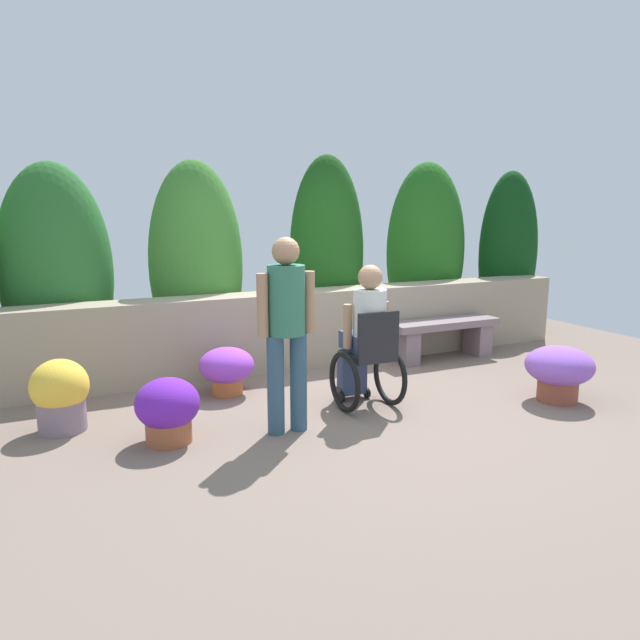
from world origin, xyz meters
TOP-DOWN VIEW (x-y plane):
  - ground_plane at (0.00, 0.00)m, footprint 10.12×10.12m
  - stone_retaining_wall at (0.00, 1.54)m, footprint 7.55×0.44m
  - hedge_backdrop at (-0.35, 2.14)m, footprint 8.30×1.08m
  - stone_bench at (1.82, 1.09)m, footprint 1.44×0.40m
  - person_in_wheelchair at (0.09, -0.05)m, footprint 0.53×0.66m
  - person_standing_companion at (-0.79, -0.31)m, footprint 0.49×0.30m
  - flower_pot_purple_near at (-1.73, -0.12)m, footprint 0.50×0.50m
  - flower_pot_terracotta_by_wall at (-0.97, 0.86)m, footprint 0.54×0.54m
  - flower_pot_red_accent at (-2.48, 0.49)m, footprint 0.46×0.46m
  - flower_pot_small_foreground at (1.85, -0.68)m, footprint 0.63×0.63m

SIDE VIEW (x-z plane):
  - ground_plane at x=0.00m, z-range 0.00..0.00m
  - flower_pot_terracotta_by_wall at x=-0.97m, z-range 0.03..0.50m
  - flower_pot_purple_near at x=-1.73m, z-range 0.01..0.53m
  - flower_pot_small_foreground at x=1.85m, z-range 0.04..0.57m
  - flower_pot_red_accent at x=-2.48m, z-range 0.01..0.62m
  - stone_bench at x=1.82m, z-range 0.07..0.56m
  - stone_retaining_wall at x=0.00m, z-range 0.00..0.88m
  - person_in_wheelchair at x=0.09m, z-range -0.04..1.29m
  - person_standing_companion at x=-0.79m, z-range 0.12..1.72m
  - hedge_backdrop at x=-0.35m, z-range -0.17..2.67m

